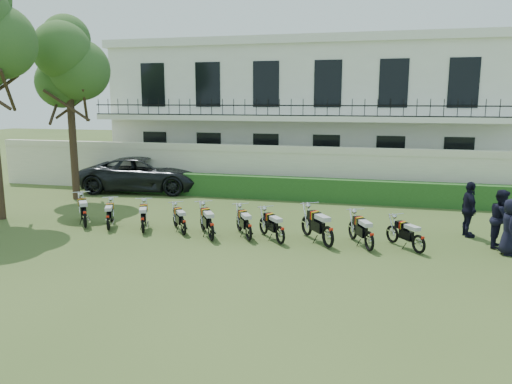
% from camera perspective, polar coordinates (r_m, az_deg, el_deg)
% --- Properties ---
extents(ground, '(100.00, 100.00, 0.00)m').
position_cam_1_polar(ground, '(15.41, -1.98, -6.01)').
color(ground, '#374D1E').
rests_on(ground, ground).
extents(perimeter_wall, '(30.00, 0.35, 2.30)m').
position_cam_1_polar(perimeter_wall, '(22.79, 3.65, 2.44)').
color(perimeter_wall, '#EEE5C8').
rests_on(perimeter_wall, ground).
extents(hedge, '(18.00, 0.60, 1.00)m').
position_cam_1_polar(hedge, '(21.95, 5.81, 0.31)').
color(hedge, '#214117').
rests_on(hedge, ground).
extents(building, '(20.40, 9.60, 7.40)m').
position_cam_1_polar(building, '(28.44, 5.98, 9.16)').
color(building, white).
rests_on(building, ground).
extents(tree_west_near, '(3.40, 3.20, 7.90)m').
position_cam_1_polar(tree_west_near, '(23.28, -20.64, 13.61)').
color(tree_west_near, '#473323').
rests_on(tree_west_near, ground).
extents(motorcycle_0, '(1.27, 1.62, 1.07)m').
position_cam_1_polar(motorcycle_0, '(18.11, -19.01, -2.45)').
color(motorcycle_0, black).
rests_on(motorcycle_0, ground).
extents(motorcycle_1, '(0.86, 1.62, 0.95)m').
position_cam_1_polar(motorcycle_1, '(17.52, -16.54, -2.92)').
color(motorcycle_1, black).
rests_on(motorcycle_1, ground).
extents(motorcycle_2, '(0.86, 1.67, 0.98)m').
position_cam_1_polar(motorcycle_2, '(16.86, -12.81, -3.22)').
color(motorcycle_2, black).
rests_on(motorcycle_2, ground).
extents(motorcycle_3, '(1.06, 1.41, 0.92)m').
position_cam_1_polar(motorcycle_3, '(16.44, -8.30, -3.52)').
color(motorcycle_3, black).
rests_on(motorcycle_3, ground).
extents(motorcycle_4, '(1.09, 1.69, 1.05)m').
position_cam_1_polar(motorcycle_4, '(15.64, -5.15, -3.95)').
color(motorcycle_4, black).
rests_on(motorcycle_4, ground).
extents(motorcycle_5, '(0.97, 1.61, 0.98)m').
position_cam_1_polar(motorcycle_5, '(15.59, -0.84, -4.08)').
color(motorcycle_5, black).
rests_on(motorcycle_5, ground).
extents(motorcycle_6, '(1.17, 1.47, 0.98)m').
position_cam_1_polar(motorcycle_6, '(15.26, 2.80, -4.43)').
color(motorcycle_6, black).
rests_on(motorcycle_6, ground).
extents(motorcycle_7, '(1.27, 1.76, 1.13)m').
position_cam_1_polar(motorcycle_7, '(15.02, 8.24, -4.49)').
color(motorcycle_7, black).
rests_on(motorcycle_7, ground).
extents(motorcycle_8, '(0.92, 1.73, 1.02)m').
position_cam_1_polar(motorcycle_8, '(14.92, 12.84, -4.96)').
color(motorcycle_8, black).
rests_on(motorcycle_8, ground).
extents(motorcycle_9, '(1.12, 1.43, 0.95)m').
position_cam_1_polar(motorcycle_9, '(15.09, 18.13, -5.19)').
color(motorcycle_9, black).
rests_on(motorcycle_9, ground).
extents(suv, '(6.27, 3.63, 1.64)m').
position_cam_1_polar(suv, '(24.65, -12.60, 2.00)').
color(suv, black).
rests_on(suv, ground).
extents(officer_3, '(0.66, 0.88, 1.63)m').
position_cam_1_polar(officer_3, '(15.99, 27.05, -3.56)').
color(officer_3, black).
rests_on(officer_3, ground).
extents(officer_4, '(0.86, 1.00, 1.76)m').
position_cam_1_polar(officer_4, '(16.61, 26.26, -2.75)').
color(officer_4, black).
rests_on(officer_4, ground).
extents(officer_5, '(0.62, 1.12, 1.81)m').
position_cam_1_polar(officer_5, '(17.45, 23.17, -1.84)').
color(officer_5, black).
rests_on(officer_5, ground).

